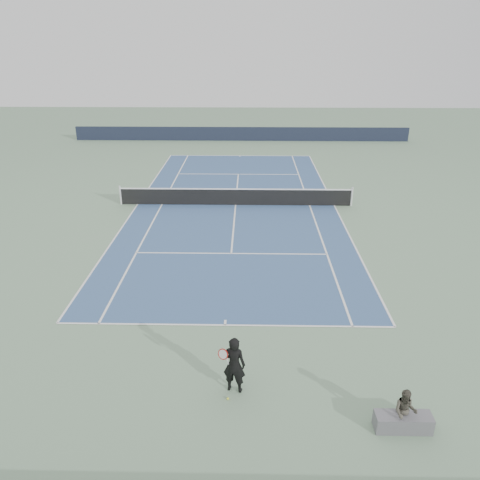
{
  "coord_description": "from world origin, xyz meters",
  "views": [
    {
      "loc": [
        0.75,
        -24.65,
        8.54
      ],
      "look_at": [
        0.4,
        -7.44,
        1.1
      ],
      "focal_mm": 35.0,
      "sensor_mm": 36.0,
      "label": 1
    }
  ],
  "objects_px": {
    "tennis_player": "(234,365)",
    "tennis_ball": "(228,399)",
    "spectator_bench": "(404,416)",
    "tennis_net": "(236,196)"
  },
  "relations": [
    {
      "from": "tennis_net",
      "to": "tennis_player",
      "type": "xyz_separation_m",
      "value": [
        0.4,
        -14.89,
        0.31
      ]
    },
    {
      "from": "tennis_net",
      "to": "tennis_ball",
      "type": "bearing_deg",
      "value": -89.09
    },
    {
      "from": "tennis_ball",
      "to": "tennis_player",
      "type": "bearing_deg",
      "value": 67.28
    },
    {
      "from": "tennis_net",
      "to": "spectator_bench",
      "type": "height_order",
      "value": "spectator_bench"
    },
    {
      "from": "tennis_ball",
      "to": "spectator_bench",
      "type": "height_order",
      "value": "spectator_bench"
    },
    {
      "from": "tennis_player",
      "to": "tennis_ball",
      "type": "bearing_deg",
      "value": -112.72
    },
    {
      "from": "tennis_net",
      "to": "spectator_bench",
      "type": "distance_m",
      "value": 16.75
    },
    {
      "from": "tennis_player",
      "to": "tennis_ball",
      "type": "relative_size",
      "value": 25.79
    },
    {
      "from": "tennis_ball",
      "to": "tennis_net",
      "type": "bearing_deg",
      "value": 90.91
    },
    {
      "from": "tennis_player",
      "to": "spectator_bench",
      "type": "relative_size",
      "value": 1.17
    }
  ]
}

